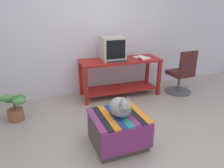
{
  "coord_description": "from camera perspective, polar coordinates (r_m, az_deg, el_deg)",
  "views": [
    {
      "loc": [
        -1.09,
        -2.03,
        1.7
      ],
      "look_at": [
        0.03,
        0.85,
        0.55
      ],
      "focal_mm": 34.04,
      "sensor_mm": 36.0,
      "label": 1
    }
  ],
  "objects": [
    {
      "name": "ottoman_with_blanket",
      "position": [
        2.77,
        1.54,
        -12.14
      ],
      "size": [
        0.66,
        0.65,
        0.42
      ],
      "color": "#4C4238",
      "rests_on": "ground_plane"
    },
    {
      "name": "desk",
      "position": [
        4.14,
        2.14,
        3.49
      ],
      "size": [
        1.56,
        0.64,
        0.73
      ],
      "rotation": [
        0.0,
        0.0,
        -0.04
      ],
      "color": "maroon",
      "rests_on": "ground_plane"
    },
    {
      "name": "back_wall",
      "position": [
        4.25,
        -6.44,
        14.87
      ],
      "size": [
        8.0,
        0.1,
        2.6
      ],
      "primitive_type": "cube",
      "color": "silver",
      "rests_on": "ground_plane"
    },
    {
      "name": "ground_plane",
      "position": [
        2.87,
        5.83,
        -16.12
      ],
      "size": [
        14.0,
        14.0,
        0.0
      ],
      "primitive_type": "plane",
      "color": "#9E9389"
    },
    {
      "name": "pen",
      "position": [
        4.26,
        6.65,
        7.15
      ],
      "size": [
        0.1,
        0.11,
        0.01
      ],
      "primitive_type": "cylinder",
      "rotation": [
        0.0,
        1.57,
        0.83
      ],
      "color": "#B7B7BC",
      "rests_on": "desk"
    },
    {
      "name": "office_chair",
      "position": [
        4.48,
        18.23,
        2.31
      ],
      "size": [
        0.52,
        0.52,
        0.89
      ],
      "rotation": [
        0.0,
        0.0,
        3.19
      ],
      "color": "#4C4C51",
      "rests_on": "ground_plane"
    },
    {
      "name": "potted_plant",
      "position": [
        3.62,
        -24.71,
        -5.33
      ],
      "size": [
        0.41,
        0.37,
        0.48
      ],
      "color": "brown",
      "rests_on": "ground_plane"
    },
    {
      "name": "keyboard",
      "position": [
        3.92,
        1.5,
        6.25
      ],
      "size": [
        0.41,
        0.19,
        0.02
      ],
      "primitive_type": "cube",
      "rotation": [
        0.0,
        0.0,
        -0.1
      ],
      "color": "#333338",
      "rests_on": "desk"
    },
    {
      "name": "book",
      "position": [
        4.21,
        8.0,
        7.03
      ],
      "size": [
        0.27,
        0.33,
        0.02
      ],
      "primitive_type": "cube",
      "rotation": [
        0.0,
        0.0,
        0.22
      ],
      "color": "white",
      "rests_on": "desk"
    },
    {
      "name": "tv_monitor",
      "position": [
        4.02,
        0.18,
        9.49
      ],
      "size": [
        0.45,
        0.4,
        0.43
      ],
      "rotation": [
        0.0,
        0.0,
        -0.04
      ],
      "color": "#BCB7A8",
      "rests_on": "desk"
    },
    {
      "name": "stapler",
      "position": [
        4.05,
        7.54,
        6.66
      ],
      "size": [
        0.04,
        0.11,
        0.04
      ],
      "primitive_type": "cube",
      "rotation": [
        0.0,
        0.0,
        0.06
      ],
      "color": "#A31E1E",
      "rests_on": "desk"
    },
    {
      "name": "cat",
      "position": [
        2.58,
        2.42,
        -6.17
      ],
      "size": [
        0.37,
        0.35,
        0.3
      ],
      "rotation": [
        0.0,
        0.0,
        0.02
      ],
      "color": "gray",
      "rests_on": "ottoman_with_blanket"
    }
  ]
}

